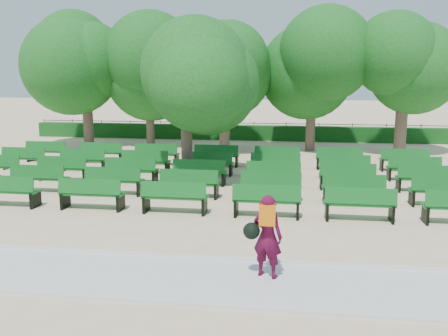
% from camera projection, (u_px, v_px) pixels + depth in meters
% --- Properties ---
extents(ground, '(120.00, 120.00, 0.00)m').
position_uv_depth(ground, '(190.00, 192.00, 17.47)').
color(ground, beige).
extents(paving, '(30.00, 2.20, 0.06)m').
position_uv_depth(paving, '(115.00, 275.00, 10.28)').
color(paving, silver).
rests_on(paving, ground).
extents(curb, '(30.00, 0.12, 0.10)m').
position_uv_depth(curb, '(133.00, 254.00, 11.39)').
color(curb, silver).
rests_on(curb, ground).
extents(hedge, '(26.00, 0.70, 0.90)m').
position_uv_depth(hedge, '(237.00, 132.00, 30.99)').
color(hedge, '#134D18').
rests_on(hedge, ground).
extents(fence, '(26.00, 0.10, 1.02)m').
position_uv_depth(fence, '(238.00, 139.00, 31.47)').
color(fence, black).
rests_on(fence, ground).
extents(tree_line, '(21.80, 6.80, 7.04)m').
position_uv_depth(tree_line, '(229.00, 149.00, 27.19)').
color(tree_line, '#195F1D').
rests_on(tree_line, ground).
extents(bench_array, '(2.00, 0.76, 1.24)m').
position_uv_depth(bench_array, '(201.00, 182.00, 18.63)').
color(bench_array, '#105E1D').
rests_on(bench_array, ground).
extents(tree_among, '(4.38, 4.38, 5.98)m').
position_uv_depth(tree_among, '(186.00, 76.00, 18.40)').
color(tree_among, brown).
rests_on(tree_among, ground).
extents(person, '(0.85, 0.61, 1.71)m').
position_uv_depth(person, '(266.00, 235.00, 9.98)').
color(person, '#4A0A26').
rests_on(person, ground).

